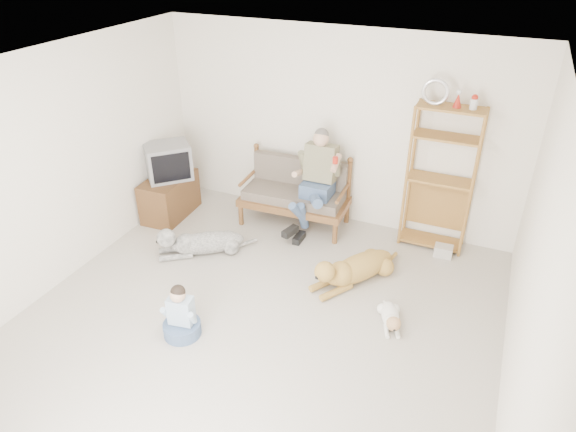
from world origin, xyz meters
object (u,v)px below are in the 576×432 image
at_px(etagere, 440,178).
at_px(golden_retriever, 353,269).
at_px(tv_stand, 169,196).
at_px(loveseat, 296,191).

xyz_separation_m(etagere, golden_retriever, (-0.72, -1.23, -0.81)).
distance_m(etagere, golden_retriever, 1.63).
xyz_separation_m(tv_stand, golden_retriever, (2.96, -0.50, -0.12)).
bearing_deg(etagere, tv_stand, -168.85).
bearing_deg(golden_retriever, etagere, 92.27).
bearing_deg(golden_retriever, tv_stand, -156.97).
bearing_deg(tv_stand, etagere, 8.58).
bearing_deg(etagere, loveseat, -175.07).
xyz_separation_m(loveseat, tv_stand, (-1.78, -0.56, -0.19)).
bearing_deg(golden_retriever, loveseat, 170.76).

